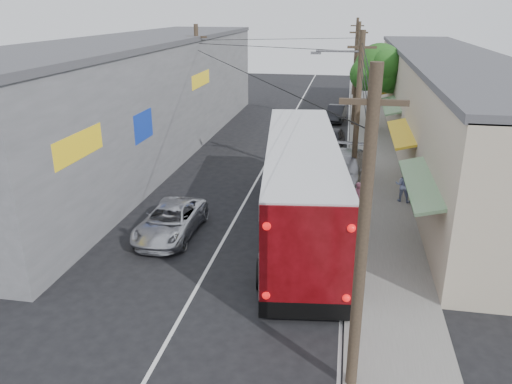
# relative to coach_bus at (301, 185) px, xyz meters

# --- Properties ---
(ground) EXTENTS (120.00, 120.00, 0.00)m
(ground) POSITION_rel_coach_bus_xyz_m (-2.99, -7.20, -2.03)
(ground) COLOR black
(ground) RESTS_ON ground
(sidewalk) EXTENTS (3.00, 80.00, 0.12)m
(sidewalk) POSITION_rel_coach_bus_xyz_m (3.51, 12.80, -1.97)
(sidewalk) COLOR slate
(sidewalk) RESTS_ON ground
(building_right) EXTENTS (7.09, 40.00, 6.25)m
(building_right) POSITION_rel_coach_bus_xyz_m (8.00, 14.80, 1.12)
(building_right) COLOR #BAAB94
(building_right) RESTS_ON ground
(building_left) EXTENTS (7.20, 36.00, 7.25)m
(building_left) POSITION_rel_coach_bus_xyz_m (-11.48, 10.79, 1.62)
(building_left) COLOR gray
(building_left) RESTS_ON ground
(utility_poles) EXTENTS (11.80, 45.28, 8.00)m
(utility_poles) POSITION_rel_coach_bus_xyz_m (0.14, 13.12, 2.09)
(utility_poles) COLOR #473828
(utility_poles) RESTS_ON ground
(street_tree) EXTENTS (4.40, 4.00, 6.60)m
(street_tree) POSITION_rel_coach_bus_xyz_m (3.89, 18.82, 2.64)
(street_tree) COLOR #3F2B19
(street_tree) RESTS_ON ground
(coach_bus) EXTENTS (4.47, 13.87, 3.93)m
(coach_bus) POSITION_rel_coach_bus_xyz_m (0.00, 0.00, 0.00)
(coach_bus) COLOR silver
(coach_bus) RESTS_ON ground
(jeepney) EXTENTS (2.17, 4.66, 1.29)m
(jeepney) POSITION_rel_coach_bus_xyz_m (-5.27, -1.50, -1.39)
(jeepney) COLOR silver
(jeepney) RESTS_ON ground
(parked_suv) EXTENTS (3.22, 6.41, 1.79)m
(parked_suv) POSITION_rel_coach_bus_xyz_m (1.61, 5.92, -1.14)
(parked_suv) COLOR #9F9FA7
(parked_suv) RESTS_ON ground
(parked_car_mid) EXTENTS (1.86, 3.86, 1.27)m
(parked_car_mid) POSITION_rel_coach_bus_xyz_m (0.81, 13.79, -1.40)
(parked_car_mid) COLOR #26262B
(parked_car_mid) RESTS_ON ground
(parked_car_far) EXTENTS (1.81, 4.08, 1.30)m
(parked_car_far) POSITION_rel_coach_bus_xyz_m (0.81, 22.35, -1.38)
(parked_car_far) COLOR black
(parked_car_far) RESTS_ON ground
(pedestrian_near) EXTENTS (0.58, 0.41, 1.49)m
(pedestrian_near) POSITION_rel_coach_bus_xyz_m (2.41, 2.08, -1.17)
(pedestrian_near) COLOR #BF6586
(pedestrian_near) RESTS_ON sidewalk
(pedestrian_far) EXTENTS (0.95, 0.82, 1.65)m
(pedestrian_far) POSITION_rel_coach_bus_xyz_m (4.61, 3.98, -1.09)
(pedestrian_far) COLOR #8694C3
(pedestrian_far) RESTS_ON sidewalk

